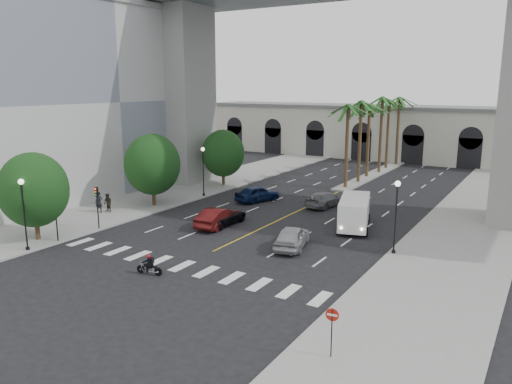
{
  "coord_description": "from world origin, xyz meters",
  "views": [
    {
      "loc": [
        20.46,
        -25.78,
        11.84
      ],
      "look_at": [
        1.22,
        6.0,
        3.8
      ],
      "focal_mm": 35.0,
      "sensor_mm": 36.0,
      "label": 1
    }
  ],
  "objects_px": {
    "traffic_signal_far": "(97,201)",
    "car_b": "(218,217)",
    "do_not_enter_sign": "(332,323)",
    "car_d": "(325,199)",
    "cargo_van": "(354,212)",
    "motorcycle_rider": "(150,266)",
    "pedestrian_a": "(99,202)",
    "lamp_post_left_far": "(203,167)",
    "car_e": "(257,194)",
    "pedestrian_b": "(108,203)",
    "lamp_post_right": "(396,211)",
    "traffic_signal_near": "(56,211)",
    "car_a": "(292,237)",
    "lamp_post_left_near": "(24,208)",
    "car_c": "(222,216)"
  },
  "relations": [
    {
      "from": "lamp_post_right",
      "to": "cargo_van",
      "type": "distance_m",
      "value": 7.05
    },
    {
      "from": "car_b",
      "to": "do_not_enter_sign",
      "type": "xyz_separation_m",
      "value": [
        16.41,
        -14.54,
        0.94
      ]
    },
    {
      "from": "pedestrian_a",
      "to": "pedestrian_b",
      "type": "relative_size",
      "value": 1.11
    },
    {
      "from": "motorcycle_rider",
      "to": "car_e",
      "type": "height_order",
      "value": "car_e"
    },
    {
      "from": "traffic_signal_near",
      "to": "car_d",
      "type": "height_order",
      "value": "traffic_signal_near"
    },
    {
      "from": "lamp_post_left_far",
      "to": "pedestrian_a",
      "type": "relative_size",
      "value": 2.74
    },
    {
      "from": "lamp_post_left_near",
      "to": "pedestrian_b",
      "type": "relative_size",
      "value": 3.04
    },
    {
      "from": "car_a",
      "to": "pedestrian_a",
      "type": "height_order",
      "value": "pedestrian_a"
    },
    {
      "from": "pedestrian_b",
      "to": "cargo_van",
      "type": "bearing_deg",
      "value": 24.38
    },
    {
      "from": "car_d",
      "to": "traffic_signal_far",
      "type": "bearing_deg",
      "value": 61.86
    },
    {
      "from": "lamp_post_left_far",
      "to": "car_e",
      "type": "height_order",
      "value": "lamp_post_left_far"
    },
    {
      "from": "lamp_post_left_far",
      "to": "pedestrian_b",
      "type": "xyz_separation_m",
      "value": [
        -3.33,
        -10.33,
        -2.19
      ]
    },
    {
      "from": "lamp_post_right",
      "to": "car_a",
      "type": "height_order",
      "value": "lamp_post_right"
    },
    {
      "from": "lamp_post_left_far",
      "to": "car_d",
      "type": "relative_size",
      "value": 1.03
    },
    {
      "from": "motorcycle_rider",
      "to": "pedestrian_a",
      "type": "xyz_separation_m",
      "value": [
        -14.56,
        8.86,
        0.53
      ]
    },
    {
      "from": "car_d",
      "to": "traffic_signal_near",
      "type": "bearing_deg",
      "value": 67.39
    },
    {
      "from": "car_a",
      "to": "lamp_post_left_far",
      "type": "bearing_deg",
      "value": -46.69
    },
    {
      "from": "car_b",
      "to": "car_c",
      "type": "height_order",
      "value": "car_b"
    },
    {
      "from": "lamp_post_left_far",
      "to": "motorcycle_rider",
      "type": "distance_m",
      "value": 22.56
    },
    {
      "from": "car_a",
      "to": "car_e",
      "type": "height_order",
      "value": "car_a"
    },
    {
      "from": "lamp_post_right",
      "to": "cargo_van",
      "type": "bearing_deg",
      "value": 134.3
    },
    {
      "from": "car_e",
      "to": "pedestrian_a",
      "type": "distance_m",
      "value": 15.59
    },
    {
      "from": "lamp_post_right",
      "to": "pedestrian_b",
      "type": "distance_m",
      "value": 26.32
    },
    {
      "from": "lamp_post_left_far",
      "to": "motorcycle_rider",
      "type": "height_order",
      "value": "lamp_post_left_far"
    },
    {
      "from": "car_d",
      "to": "pedestrian_b",
      "type": "xyz_separation_m",
      "value": [
        -16.23,
        -13.06,
        0.27
      ]
    },
    {
      "from": "traffic_signal_near",
      "to": "car_d",
      "type": "relative_size",
      "value": 0.7
    },
    {
      "from": "lamp_post_left_far",
      "to": "traffic_signal_near",
      "type": "distance_m",
      "value": 18.51
    },
    {
      "from": "pedestrian_b",
      "to": "lamp_post_left_near",
      "type": "bearing_deg",
      "value": -66.96
    },
    {
      "from": "lamp_post_left_far",
      "to": "traffic_signal_near",
      "type": "relative_size",
      "value": 1.47
    },
    {
      "from": "lamp_post_left_far",
      "to": "car_c",
      "type": "bearing_deg",
      "value": -44.59
    },
    {
      "from": "traffic_signal_far",
      "to": "car_a",
      "type": "xyz_separation_m",
      "value": [
        15.81,
        4.21,
        -1.68
      ]
    },
    {
      "from": "traffic_signal_near",
      "to": "pedestrian_b",
      "type": "height_order",
      "value": "traffic_signal_near"
    },
    {
      "from": "car_d",
      "to": "cargo_van",
      "type": "bearing_deg",
      "value": 139.77
    },
    {
      "from": "cargo_van",
      "to": "traffic_signal_far",
      "type": "bearing_deg",
      "value": -164.23
    },
    {
      "from": "car_b",
      "to": "car_c",
      "type": "relative_size",
      "value": 0.98
    },
    {
      "from": "motorcycle_rider",
      "to": "car_a",
      "type": "height_order",
      "value": "car_a"
    },
    {
      "from": "traffic_signal_far",
      "to": "car_b",
      "type": "distance_m",
      "value": 10.01
    },
    {
      "from": "car_d",
      "to": "pedestrian_b",
      "type": "bearing_deg",
      "value": 47.3
    },
    {
      "from": "lamp_post_left_far",
      "to": "pedestrian_a",
      "type": "distance_m",
      "value": 11.73
    },
    {
      "from": "lamp_post_left_far",
      "to": "lamp_post_left_near",
      "type": "bearing_deg",
      "value": -90.0
    },
    {
      "from": "lamp_post_left_far",
      "to": "do_not_enter_sign",
      "type": "relative_size",
      "value": 2.2
    },
    {
      "from": "traffic_signal_near",
      "to": "motorcycle_rider",
      "type": "distance_m",
      "value": 10.78
    },
    {
      "from": "motorcycle_rider",
      "to": "car_c",
      "type": "height_order",
      "value": "car_c"
    },
    {
      "from": "motorcycle_rider",
      "to": "car_e",
      "type": "bearing_deg",
      "value": 92.43
    },
    {
      "from": "traffic_signal_far",
      "to": "car_e",
      "type": "relative_size",
      "value": 0.75
    },
    {
      "from": "car_c",
      "to": "pedestrian_a",
      "type": "height_order",
      "value": "pedestrian_a"
    },
    {
      "from": "car_b",
      "to": "car_d",
      "type": "bearing_deg",
      "value": -117.94
    },
    {
      "from": "car_e",
      "to": "do_not_enter_sign",
      "type": "bearing_deg",
      "value": 147.42
    },
    {
      "from": "do_not_enter_sign",
      "to": "pedestrian_b",
      "type": "bearing_deg",
      "value": 146.48
    },
    {
      "from": "traffic_signal_far",
      "to": "car_b",
      "type": "bearing_deg",
      "value": 36.9
    }
  ]
}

